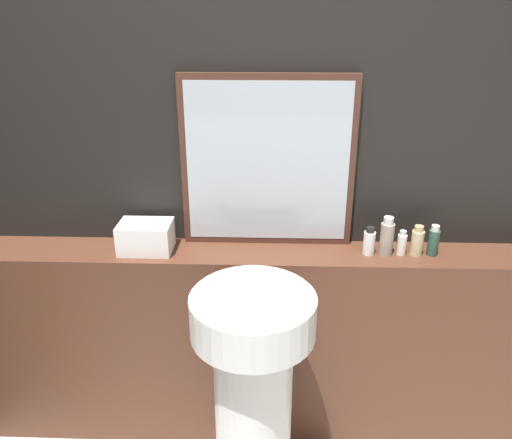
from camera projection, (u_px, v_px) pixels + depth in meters
name	position (u px, v px, depth m)	size (l,w,h in m)	color
wall_back	(239.00, 160.00, 2.01)	(8.00, 0.06, 2.50)	black
vanity_counter	(239.00, 345.00, 2.18)	(2.99, 0.23, 0.91)	#512D1E
pedestal_sink	(253.00, 391.00, 1.77)	(0.42, 0.42, 0.96)	silver
mirror	(268.00, 163.00, 1.96)	(0.68, 0.03, 0.68)	#47281E
towel_stack	(146.00, 237.00, 1.99)	(0.21, 0.15, 0.12)	white
shampoo_bottle	(369.00, 242.00, 1.97)	(0.05, 0.05, 0.11)	white
conditioner_bottle	(387.00, 237.00, 1.96)	(0.05, 0.05, 0.16)	gray
lotion_bottle	(402.00, 243.00, 1.97)	(0.04, 0.04, 0.10)	white
body_wash_bottle	(417.00, 241.00, 1.96)	(0.05, 0.05, 0.12)	#C6B284
hand_soap_bottle	(433.00, 241.00, 1.96)	(0.04, 0.04, 0.13)	#2D4C3D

